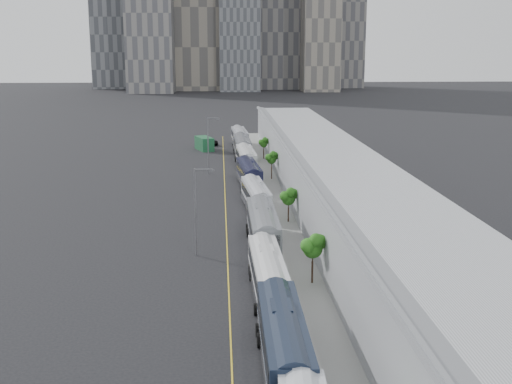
{
  "coord_description": "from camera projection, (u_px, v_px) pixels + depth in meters",
  "views": [
    {
      "loc": [
        -2.06,
        -18.07,
        20.34
      ],
      "look_at": [
        2.3,
        59.85,
        3.0
      ],
      "focal_mm": 45.0,
      "sensor_mm": 36.0,
      "label": 1
    }
  ],
  "objects": [
    {
      "name": "bus_6",
      "position": [
        246.0,
        161.0,
        110.44
      ],
      "size": [
        3.24,
        13.36,
        3.88
      ],
      "rotation": [
        0.0,
        0.0,
        0.04
      ],
      "color": "silver",
      "rests_on": "ground"
    },
    {
      "name": "tree_2",
      "position": [
        288.0,
        197.0,
        76.53
      ],
      "size": [
        1.63,
        1.63,
        4.01
      ],
      "color": "black",
      "rests_on": "ground"
    },
    {
      "name": "bus_4",
      "position": [
        256.0,
        199.0,
        82.72
      ],
      "size": [
        3.44,
        12.58,
        3.63
      ],
      "rotation": [
        0.0,
        0.0,
        0.08
      ],
      "color": "silver",
      "rests_on": "ground"
    },
    {
      "name": "bus_1",
      "position": [
        283.0,
        347.0,
        41.19
      ],
      "size": [
        3.0,
        13.53,
        3.95
      ],
      "rotation": [
        0.0,
        0.0,
        -0.01
      ],
      "color": "black",
      "rests_on": "ground"
    },
    {
      "name": "sidewalk",
      "position": [
        314.0,
        224.0,
        76.22
      ],
      "size": [
        10.0,
        170.0,
        0.12
      ],
      "primitive_type": "cube",
      "color": "gray",
      "rests_on": "ground"
    },
    {
      "name": "tree_4",
      "position": [
        264.0,
        143.0,
        121.2
      ],
      "size": [
        1.38,
        1.38,
        3.84
      ],
      "color": "black",
      "rests_on": "ground"
    },
    {
      "name": "street_lamp_near",
      "position": [
        197.0,
        206.0,
        63.68
      ],
      "size": [
        2.04,
        0.22,
        8.96
      ],
      "color": "#59595E",
      "rests_on": "ground"
    },
    {
      "name": "lane_line",
      "position": [
        226.0,
        226.0,
        75.66
      ],
      "size": [
        0.12,
        160.0,
        0.02
      ],
      "primitive_type": "cube",
      "color": "gold",
      "rests_on": "ground"
    },
    {
      "name": "bus_5",
      "position": [
        249.0,
        176.0,
        97.17
      ],
      "size": [
        3.52,
        13.12,
        3.79
      ],
      "rotation": [
        0.0,
        0.0,
        0.07
      ],
      "color": "black",
      "rests_on": "ground"
    },
    {
      "name": "bus_8",
      "position": [
        240.0,
        139.0,
        136.63
      ],
      "size": [
        3.46,
        13.85,
        4.01
      ],
      "rotation": [
        0.0,
        0.0,
        0.05
      ],
      "color": "#B3B4BE",
      "rests_on": "ground"
    },
    {
      "name": "tree_3",
      "position": [
        272.0,
        158.0,
        101.99
      ],
      "size": [
        1.5,
        1.5,
        4.28
      ],
      "color": "black",
      "rests_on": "ground"
    },
    {
      "name": "tree_1",
      "position": [
        313.0,
        246.0,
        56.19
      ],
      "size": [
        1.76,
        1.76,
        4.44
      ],
      "color": "black",
      "rests_on": "ground"
    },
    {
      "name": "bus_7",
      "position": [
        242.0,
        148.0,
        123.78
      ],
      "size": [
        3.14,
        14.04,
        4.09
      ],
      "rotation": [
        0.0,
        0.0,
        0.02
      ],
      "color": "slate",
      "rests_on": "ground"
    },
    {
      "name": "bus_2",
      "position": [
        267.0,
        276.0,
        54.41
      ],
      "size": [
        2.8,
        12.56,
        3.66
      ],
      "rotation": [
        0.0,
        0.0,
        0.02
      ],
      "color": "silver",
      "rests_on": "ground"
    },
    {
      "name": "suv",
      "position": [
        209.0,
        141.0,
        139.95
      ],
      "size": [
        4.65,
        6.51,
        1.65
      ],
      "primitive_type": "imported",
      "rotation": [
        0.0,
        0.0,
        0.36
      ],
      "color": "black",
      "rests_on": "ground"
    },
    {
      "name": "shipping_container",
      "position": [
        204.0,
        144.0,
        132.65
      ],
      "size": [
        4.22,
        6.31,
        2.72
      ],
      "primitive_type": "cube",
      "rotation": [
        0.0,
        0.0,
        0.33
      ],
      "color": "#16492A",
      "rests_on": "ground"
    },
    {
      "name": "bus_3",
      "position": [
        263.0,
        231.0,
        67.46
      ],
      "size": [
        3.1,
        14.0,
        4.09
      ],
      "rotation": [
        0.0,
        0.0,
        -0.0
      ],
      "color": "slate",
      "rests_on": "ground"
    },
    {
      "name": "depot",
      "position": [
        349.0,
        196.0,
        75.69
      ],
      "size": [
        12.45,
        160.4,
        7.2
      ],
      "color": "gray",
      "rests_on": "ground"
    },
    {
      "name": "street_lamp_far",
      "position": [
        209.0,
        142.0,
        106.24
      ],
      "size": [
        2.04,
        0.22,
        9.44
      ],
      "color": "#59595E",
      "rests_on": "ground"
    }
  ]
}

